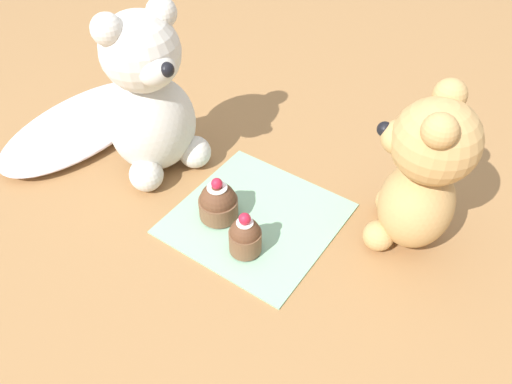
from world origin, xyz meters
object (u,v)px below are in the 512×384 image
teddy_bear_tan (422,175)px  cupcake_near_tan_bear (245,236)px  teddy_bear_cream (150,100)px  cupcake_near_cream_bear (218,202)px

teddy_bear_tan → cupcake_near_tan_bear: size_ratio=3.38×
teddy_bear_cream → teddy_bear_tan: bearing=-61.1°
teddy_bear_tan → cupcake_near_tan_bear: 0.24m
teddy_bear_tan → cupcake_near_tan_bear: (-0.16, 0.17, -0.08)m
teddy_bear_cream → cupcake_near_cream_bear: teddy_bear_cream is taller
teddy_bear_cream → teddy_bear_tan: (0.08, -0.40, -0.01)m
teddy_bear_cream → cupcake_near_cream_bear: (-0.04, -0.16, -0.09)m
cupcake_near_cream_bear → cupcake_near_tan_bear: size_ratio=1.02×
cupcake_near_cream_bear → cupcake_near_tan_bear: (-0.03, -0.07, 0.00)m
teddy_bear_cream → cupcake_near_tan_bear: (-0.07, -0.23, -0.09)m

